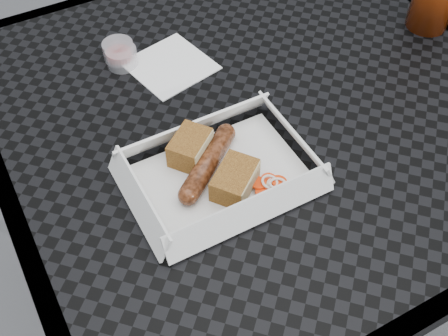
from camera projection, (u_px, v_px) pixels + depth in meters
name	position (u px, v px, depth m)	size (l,w,h in m)	color
ground	(246.00, 315.00, 1.43)	(60.00, 60.00, 0.00)	#505052
patio_table	(258.00, 135.00, 0.91)	(0.80, 0.80, 0.74)	black
food_tray	(220.00, 176.00, 0.76)	(0.22, 0.15, 0.00)	white
bratwurst	(208.00, 163.00, 0.75)	(0.12, 0.10, 0.03)	brown
bread_near	(190.00, 148.00, 0.76)	(0.06, 0.04, 0.04)	#926124
bread_far	(235.00, 180.00, 0.73)	(0.07, 0.04, 0.03)	#926124
veg_garnish	(271.00, 189.00, 0.74)	(0.03, 0.03, 0.00)	#F43A0A
napkin	(170.00, 65.00, 0.91)	(0.12, 0.12, 0.00)	white
condiment_cup_sauce	(118.00, 51.00, 0.91)	(0.05, 0.05, 0.03)	#95100A
condiment_cup_empty	(122.00, 57.00, 0.90)	(0.05, 0.05, 0.03)	silver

